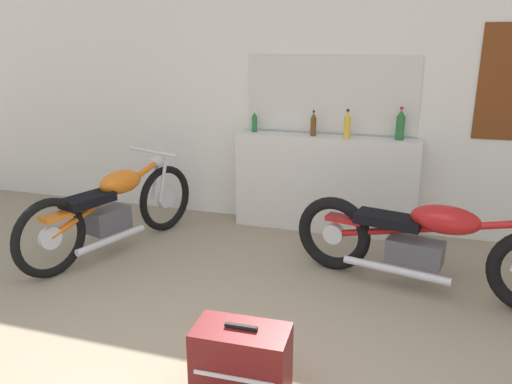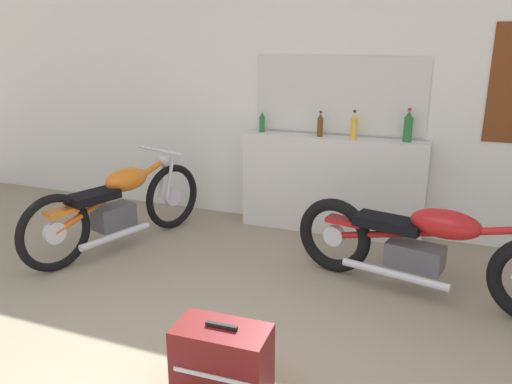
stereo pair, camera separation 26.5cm
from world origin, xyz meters
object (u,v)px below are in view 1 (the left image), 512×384
at_px(bottle_center, 347,126).
at_px(hard_case_darkred, 241,362).
at_px(motorcycle_orange, 114,208).
at_px(bottle_leftmost, 255,122).
at_px(motorcycle_red, 425,243).
at_px(bottle_right_center, 400,125).
at_px(bottle_left_center, 313,125).

bearing_deg(bottle_center, hard_case_darkred, -94.12).
xyz_separation_m(bottle_center, motorcycle_orange, (-2.00, -1.09, -0.70)).
bearing_deg(bottle_leftmost, hard_case_darkred, -73.96).
height_order(motorcycle_orange, motorcycle_red, motorcycle_orange).
distance_m(bottle_leftmost, bottle_right_center, 1.48).
bearing_deg(hard_case_darkred, motorcycle_orange, 138.95).
distance_m(bottle_center, motorcycle_red, 1.50).
xyz_separation_m(bottle_leftmost, motorcycle_red, (1.77, -1.13, -0.70)).
xyz_separation_m(bottle_left_center, hard_case_darkred, (0.15, -2.71, -0.90)).
distance_m(motorcycle_orange, motorcycle_red, 2.78).
distance_m(bottle_leftmost, motorcycle_orange, 1.69).
bearing_deg(motorcycle_orange, bottle_center, 28.70).
height_order(bottle_leftmost, bottle_left_center, bottle_left_center).
relative_size(bottle_left_center, motorcycle_orange, 0.13).
relative_size(bottle_left_center, motorcycle_red, 0.12).
bearing_deg(motorcycle_orange, hard_case_darkred, -41.05).
bearing_deg(bottle_leftmost, bottle_right_center, 0.07).
distance_m(bottle_left_center, motorcycle_red, 1.73).
relative_size(bottle_leftmost, bottle_left_center, 0.88).
bearing_deg(bottle_right_center, hard_case_darkred, -104.12).
bearing_deg(motorcycle_red, motorcycle_orange, -179.16).
xyz_separation_m(bottle_leftmost, hard_case_darkred, (0.79, -2.74, -0.89)).
bearing_deg(motorcycle_red, hard_case_darkred, -121.23).
xyz_separation_m(bottle_right_center, motorcycle_red, (0.29, -1.13, -0.74)).
distance_m(bottle_leftmost, motorcycle_red, 2.21).
bearing_deg(motorcycle_red, bottle_center, 126.76).
distance_m(bottle_leftmost, bottle_left_center, 0.64).
bearing_deg(motorcycle_red, bottle_left_center, 135.87).
height_order(bottle_leftmost, motorcycle_red, bottle_leftmost).
relative_size(bottle_center, hard_case_darkred, 0.53).
xyz_separation_m(bottle_right_center, hard_case_darkred, (-0.69, -2.75, -0.93)).
relative_size(bottle_right_center, hard_case_darkred, 0.59).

